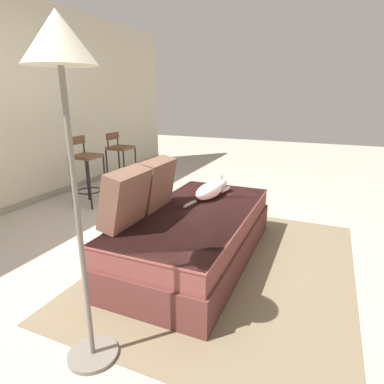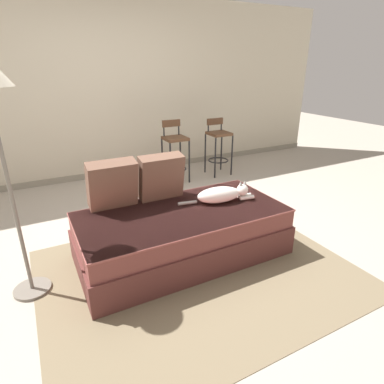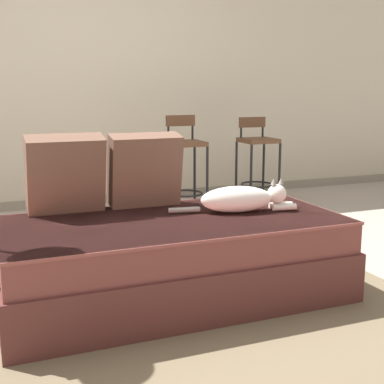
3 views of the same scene
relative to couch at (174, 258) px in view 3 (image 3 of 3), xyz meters
The scene contains 10 objects.
ground_plane 0.46m from the couch, 90.00° to the left, with size 16.00×16.00×0.00m, color #A89E8E.
wall_back_panel 2.86m from the couch, 90.00° to the left, with size 8.00×0.10×2.60m, color beige.
wall_baseboard_trim 2.60m from the couch, 90.00° to the left, with size 8.00×0.02×0.09m, color gray.
area_rug 0.38m from the couch, 90.00° to the right, with size 2.56×2.02×0.01m, color #75664C.
couch is the anchor object (origin of this frame).
throw_pillow_corner 0.77m from the couch, 144.96° to the left, with size 0.43×0.25×0.45m.
throw_pillow_middle 0.57m from the couch, 97.52° to the left, with size 0.42×0.22×0.44m.
cat 0.52m from the couch, ahead, with size 0.73×0.24×0.19m.
bar_stool_near_window 2.07m from the couch, 66.88° to the left, with size 0.33×0.33×0.90m.
bar_stool_by_doorway 2.46m from the couch, 50.47° to the left, with size 0.33×0.33×0.87m.
Camera 3 is at (-0.97, -3.05, 1.15)m, focal length 50.00 mm.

